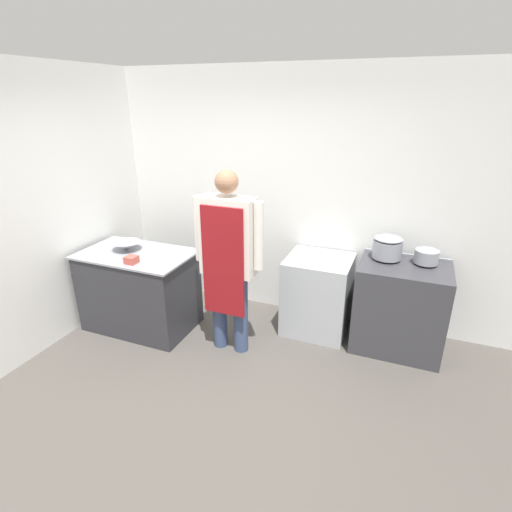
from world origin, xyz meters
The scene contains 11 objects.
ground_plane centered at (0.00, 0.00, 0.00)m, with size 14.00×14.00×0.00m, color #4C4742.
wall_back centered at (0.00, 1.97, 1.35)m, with size 8.00×0.05×2.70m.
wall_left centered at (-1.90, 1.00, 1.35)m, with size 0.05×8.00×2.70m.
prep_counter centered at (-1.23, 0.98, 0.43)m, with size 1.18×0.73×0.86m.
stove centered at (1.40, 1.58, 0.45)m, with size 0.84×0.61×0.91m.
fridge_unit centered at (0.57, 1.61, 0.42)m, with size 0.66×0.61×0.83m.
person_cook centered at (-0.14, 0.94, 1.04)m, with size 0.69×0.24×1.80m.
mixing_bowl centered at (-1.38, 1.02, 0.91)m, with size 0.31×0.31×0.09m.
plastic_tub centered at (-1.10, 0.74, 0.90)m, with size 0.11×0.11×0.07m.
stock_pot centered at (1.21, 1.69, 1.02)m, with size 0.28×0.28×0.22m.
sauce_pot centered at (1.57, 1.69, 0.97)m, with size 0.22×0.22×0.13m.
Camera 1 is at (1.37, -2.15, 2.38)m, focal length 28.00 mm.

